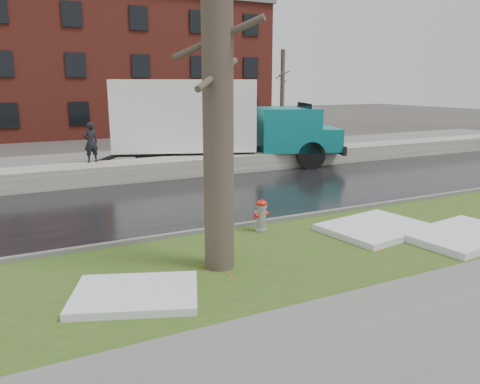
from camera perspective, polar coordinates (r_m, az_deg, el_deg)
name	(u,v)px	position (r m, az deg, el deg)	size (l,w,h in m)	color
ground	(239,242)	(11.54, -0.06, -6.12)	(120.00, 120.00, 0.00)	#47423D
verge	(265,258)	(10.50, 3.02, -8.02)	(60.00, 4.50, 0.04)	#294517
sidewalk	(386,337)	(7.78, 17.41, -16.56)	(60.00, 3.00, 0.05)	slate
road	(178,201)	(15.53, -7.53, -1.13)	(60.00, 7.00, 0.03)	black
parking_lot	(120,163)	(23.57, -14.40, 3.44)	(60.00, 9.00, 0.03)	slate
curb	(223,228)	(12.38, -2.15, -4.45)	(60.00, 0.15, 0.14)	slate
snowbank	(144,170)	(19.38, -11.68, 2.65)	(60.00, 1.60, 0.75)	#B5B2A6
brick_building	(94,68)	(40.35, -17.40, 14.23)	(26.00, 12.00, 10.00)	maroon
bg_tree_right	(282,89)	(39.69, 5.18, 12.37)	(1.40, 1.62, 6.50)	brown
fire_hydrant	(261,214)	(12.14, 2.60, -2.68)	(0.43, 0.38, 0.87)	#97989E
tree	(218,78)	(9.25, -2.74, 13.67)	(1.39, 1.62, 7.65)	brown
box_truck	(212,121)	(21.64, -3.43, 8.58)	(11.86, 5.99, 3.98)	black
worker	(91,142)	(19.41, -17.73, 5.79)	(0.58, 0.38, 1.58)	black
snow_patch_near	(376,228)	(12.74, 16.21, -4.22)	(2.60, 2.00, 0.16)	silver
snow_patch_far	(136,294)	(8.80, -12.62, -12.04)	(2.20, 1.60, 0.14)	silver
snow_patch_side	(463,235)	(12.86, 25.53, -4.81)	(2.80, 1.80, 0.18)	silver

